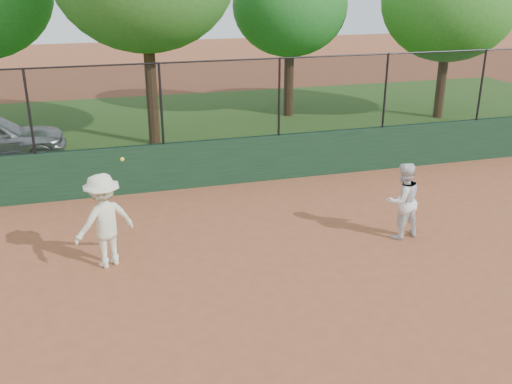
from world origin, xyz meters
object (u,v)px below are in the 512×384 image
object	(u,v)px
player_second	(402,201)
player_main	(104,221)
tree_4	(451,0)
tree_3	(290,6)

from	to	relation	value
player_second	player_main	size ratio (longest dim) A/B	0.75
player_second	tree_4	bearing A→B (deg)	-135.02
tree_3	tree_4	xyz separation A→B (m)	(5.38, -1.87, 0.21)
player_main	tree_4	xyz separation A→B (m)	(12.58, 8.63, 3.33)
player_second	tree_3	xyz separation A→B (m)	(1.29, 10.91, 3.22)
tree_4	player_second	bearing A→B (deg)	-126.41
player_main	tree_3	xyz separation A→B (m)	(7.20, 10.50, 3.13)
player_second	player_main	world-z (taller)	player_main
tree_4	tree_3	bearing A→B (deg)	160.86
player_main	tree_3	world-z (taller)	tree_3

